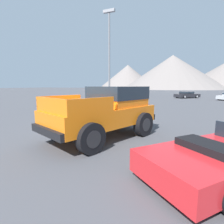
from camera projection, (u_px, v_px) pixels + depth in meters
ground_plane at (94, 136)px, 7.25m from camera, size 320.00×320.00×0.00m
orange_pickup_truck at (108, 109)px, 7.08m from camera, size 3.55×5.10×2.03m
parked_car_dark at (187, 95)px, 29.69m from camera, size 4.24×4.12×1.08m
street_lamp_post at (109, 52)px, 13.25m from camera, size 0.90×0.24×7.61m
distant_mountain_range at (182, 75)px, 118.96m from camera, size 126.43×81.81×20.94m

